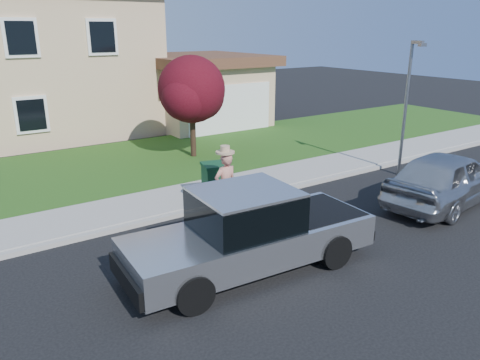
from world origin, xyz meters
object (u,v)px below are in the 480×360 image
Objects in this scene: sedan at (447,178)px; trash_bin at (215,182)px; pickup_truck at (249,233)px; woman at (225,185)px; ornamental_tree at (193,93)px; street_lamp at (407,101)px.

sedan reaches higher than trash_bin.
pickup_truck reaches higher than sedan.
trash_bin is (0.32, 1.09, -0.26)m from woman.
pickup_truck is at bearing -95.60° from trash_bin.
sedan is 9.56m from ornamental_tree.
ornamental_tree is at bearing 15.29° from sedan.
trash_bin is (-2.01, -4.92, -1.89)m from ornamental_tree.
ornamental_tree is at bearing 82.60° from trash_bin.
pickup_truck is at bearing 82.35° from sedan.
street_lamp reaches higher than ornamental_tree.
woman reaches higher than pickup_truck.
trash_bin is 0.24× the size of street_lamp.
ornamental_tree reaches higher than sedan.
pickup_truck is 1.44× the size of ornamental_tree.
street_lamp is at bearing 20.55° from pickup_truck.
trash_bin is at bearing 72.96° from pickup_truck.
woman is 0.45× the size of street_lamp.
woman is at bearing -111.17° from ornamental_tree.
sedan is at bearing 3.18° from pickup_truck.
woman is 6.53m from sedan.
woman is 0.43× the size of sedan.
pickup_truck is 1.23× the size of street_lamp.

